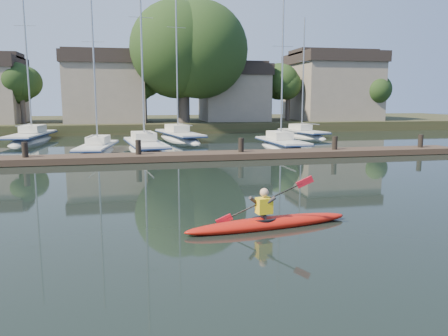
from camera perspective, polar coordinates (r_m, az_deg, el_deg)
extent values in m
plane|color=black|center=(12.03, 4.34, -8.01)|extent=(160.00, 160.00, 0.00)
ellipsoid|color=red|center=(12.23, 5.91, -7.22)|extent=(4.93, 1.41, 0.37)
cylinder|color=black|center=(12.13, 5.23, -6.76)|extent=(0.84, 0.84, 0.10)
imported|color=#2E282B|center=(12.02, 5.26, -4.98)|extent=(0.31, 0.42, 1.06)
cube|color=yellow|center=(12.02, 5.26, -4.92)|extent=(0.46, 0.37, 0.43)
sphere|color=tan|center=(11.94, 5.28, -3.20)|extent=(0.24, 0.24, 0.24)
cube|color=#423125|center=(25.47, -4.33, 1.57)|extent=(34.00, 2.00, 0.35)
cylinder|color=black|center=(25.91, -24.48, 1.12)|extent=(0.32, 0.32, 1.80)
cylinder|color=black|center=(25.26, -11.10, 1.58)|extent=(0.32, 0.32, 1.80)
cylinder|color=black|center=(26.01, 2.24, 1.96)|extent=(0.32, 0.32, 1.80)
cylinder|color=black|center=(28.05, 14.23, 2.21)|extent=(0.32, 0.32, 1.80)
cylinder|color=black|center=(31.13, 24.23, 2.35)|extent=(0.32, 0.32, 1.80)
ellipsoid|color=silver|center=(29.89, -16.20, 1.36)|extent=(2.83, 7.67, 1.67)
cube|color=silver|center=(29.80, -16.27, 2.87)|extent=(2.56, 6.32, 0.12)
cube|color=navy|center=(29.81, -16.26, 2.74)|extent=(2.65, 6.48, 0.07)
cube|color=silver|center=(30.20, -16.12, 3.58)|extent=(1.50, 2.24, 0.48)
cylinder|color=#9EA0A5|center=(29.95, -16.64, 13.11)|extent=(0.11, 0.11, 10.57)
cylinder|color=#9EA0A5|center=(28.64, -16.80, 4.03)|extent=(0.45, 2.83, 0.07)
cylinder|color=#9EA0A5|center=(30.07, -16.75, 15.51)|extent=(1.40, 0.21, 0.03)
ellipsoid|color=silver|center=(30.40, -10.23, 1.62)|extent=(3.28, 9.33, 1.93)
cube|color=silver|center=(30.30, -10.28, 3.33)|extent=(2.97, 7.69, 0.14)
cube|color=navy|center=(30.31, -10.27, 3.18)|extent=(3.08, 7.88, 0.08)
cube|color=silver|center=(30.80, -10.45, 4.12)|extent=(1.74, 2.72, 0.56)
cylinder|color=#9EA0A5|center=(30.64, -10.73, 15.85)|extent=(0.12, 0.12, 13.20)
cylinder|color=#9EA0A5|center=(28.88, -9.90, 4.68)|extent=(0.52, 3.45, 0.08)
cylinder|color=#9EA0A5|center=(30.87, -10.82, 18.77)|extent=(1.61, 0.24, 0.03)
ellipsoid|color=silver|center=(31.71, 7.55, 2.03)|extent=(2.35, 7.75, 1.82)
cube|color=silver|center=(31.61, 7.58, 3.58)|extent=(2.19, 6.37, 0.13)
cube|color=navy|center=(31.62, 7.58, 3.44)|extent=(2.27, 6.52, 0.08)
cube|color=silver|center=(32.01, 7.29, 4.29)|extent=(1.43, 2.20, 0.53)
cylinder|color=#9EA0A5|center=(31.77, 7.63, 13.21)|extent=(0.12, 0.12, 10.54)
cylinder|color=#9EA0A5|center=(30.49, 8.41, 4.80)|extent=(0.20, 2.91, 0.08)
cylinder|color=#9EA0A5|center=(31.88, 7.68, 15.48)|extent=(1.53, 0.10, 0.03)
ellipsoid|color=silver|center=(39.79, -23.81, 2.70)|extent=(3.17, 9.84, 2.04)
cube|color=silver|center=(39.71, -23.90, 4.09)|extent=(2.89, 8.10, 0.15)
cube|color=navy|center=(39.72, -23.90, 3.96)|extent=(3.00, 8.30, 0.09)
cube|color=silver|center=(40.23, -23.69, 4.72)|extent=(1.76, 2.84, 0.59)
cylinder|color=#9EA0A5|center=(40.09, -24.44, 14.19)|extent=(0.13, 0.13, 13.97)
cylinder|color=#9EA0A5|center=(38.28, -24.64, 5.17)|extent=(0.44, 3.67, 0.09)
cylinder|color=#9EA0A5|center=(40.29, -24.61, 16.55)|extent=(1.71, 0.20, 0.03)
ellipsoid|color=silver|center=(38.37, -5.87, 3.25)|extent=(4.17, 10.39, 1.93)
cube|color=silver|center=(38.28, -5.90, 4.61)|extent=(3.69, 8.58, 0.14)
cube|color=navy|center=(38.29, -5.89, 4.49)|extent=(3.81, 8.80, 0.08)
cube|color=silver|center=(38.84, -6.18, 5.23)|extent=(1.98, 3.08, 0.56)
cylinder|color=#9EA0A5|center=(38.69, -6.22, 15.29)|extent=(0.12, 0.12, 14.24)
cylinder|color=#9EA0A5|center=(36.78, -5.19, 5.71)|extent=(0.87, 3.80, 0.08)
cylinder|color=#9EA0A5|center=(38.91, -6.26, 17.79)|extent=(1.60, 0.36, 0.03)
ellipsoid|color=silver|center=(41.58, 10.24, 3.65)|extent=(3.40, 7.64, 1.76)
cube|color=silver|center=(41.51, 10.27, 4.79)|extent=(3.04, 6.32, 0.13)
cube|color=navy|center=(41.51, 10.27, 4.69)|extent=(3.14, 6.48, 0.07)
cube|color=silver|center=(41.86, 9.95, 5.31)|extent=(1.69, 2.29, 0.51)
cylinder|color=#9EA0A5|center=(41.64, 10.30, 11.88)|extent=(0.11, 0.11, 10.17)
cylinder|color=#9EA0A5|center=(40.54, 11.17, 5.71)|extent=(0.64, 2.77, 0.07)
cylinder|color=#9EA0A5|center=(41.72, 10.35, 13.55)|extent=(1.45, 0.33, 0.03)
cube|color=#273118|center=(55.23, -8.35, 5.87)|extent=(90.00, 24.00, 1.00)
cube|color=gray|center=(49.13, -15.12, 9.35)|extent=(8.00, 8.00, 6.00)
cube|color=black|center=(49.30, -15.30, 13.54)|extent=(8.40, 8.40, 1.20)
cube|color=gray|center=(50.31, 1.23, 9.08)|extent=(7.00, 7.00, 5.00)
cube|color=black|center=(50.40, 1.24, 12.60)|extent=(7.35, 7.35, 1.20)
cube|color=gray|center=(54.26, 13.86, 9.61)|extent=(9.00, 9.00, 6.50)
cube|color=black|center=(54.45, 14.02, 13.66)|extent=(9.45, 9.45, 1.20)
cylinder|color=#534842|center=(46.34, -5.27, 9.04)|extent=(1.20, 1.20, 5.00)
sphere|color=black|center=(46.61, -5.36, 15.20)|extent=(8.50, 8.50, 8.50)
cylinder|color=#534842|center=(48.28, -24.77, 7.06)|extent=(0.48, 0.48, 3.00)
sphere|color=black|center=(48.29, -24.97, 10.02)|extent=(3.40, 3.40, 3.40)
cylinder|color=#534842|center=(46.58, -10.26, 7.58)|extent=(0.38, 0.38, 2.80)
sphere|color=black|center=(46.58, -10.34, 10.28)|extent=(2.72, 2.72, 2.72)
cylinder|color=#534842|center=(50.57, 8.32, 7.97)|extent=(0.50, 0.50, 3.20)
sphere|color=black|center=(50.59, 8.39, 10.97)|extent=(3.57, 3.57, 3.57)
cylinder|color=#534842|center=(53.50, 19.08, 7.30)|extent=(0.41, 0.41, 2.60)
sphere|color=black|center=(53.49, 19.20, 9.60)|extent=(2.89, 2.89, 2.89)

